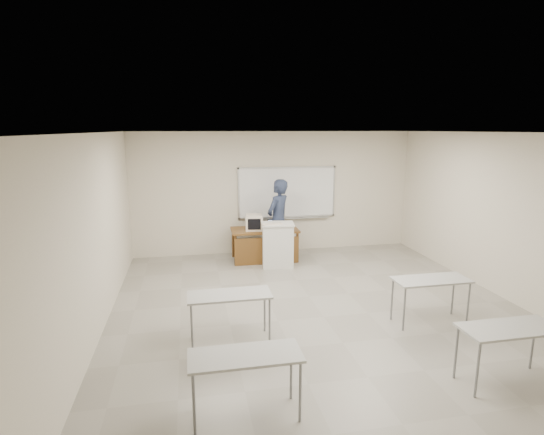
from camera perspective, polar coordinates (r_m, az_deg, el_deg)
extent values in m
cube|color=gray|center=(7.27, 6.97, -13.16)|extent=(7.00, 8.00, 0.01)
cube|color=white|center=(10.61, 2.06, 3.39)|extent=(2.40, 0.03, 1.20)
cube|color=#B7BABC|center=(10.53, 2.09, 6.73)|extent=(2.48, 0.04, 0.04)
cube|color=#B7BABC|center=(10.72, 2.04, 0.11)|extent=(2.48, 0.04, 0.04)
cube|color=#B7BABC|center=(10.40, -4.50, 3.19)|extent=(0.04, 0.04, 1.28)
cube|color=#B7BABC|center=(10.95, 8.30, 3.54)|extent=(0.04, 0.04, 1.28)
cube|color=#B7BABC|center=(10.68, 2.09, -0.15)|extent=(2.16, 0.07, 0.02)
cube|color=#9D9C98|center=(6.23, -5.75, -10.32)|extent=(1.20, 0.50, 0.03)
cylinder|color=slate|center=(6.17, -10.74, -14.40)|extent=(0.03, 0.03, 0.70)
cylinder|color=slate|center=(6.26, -0.33, -13.77)|extent=(0.03, 0.03, 0.70)
cylinder|color=slate|center=(6.53, -10.78, -12.86)|extent=(0.03, 0.03, 0.70)
cylinder|color=slate|center=(6.62, -1.00, -12.30)|extent=(0.03, 0.03, 0.70)
cube|color=#9D9C98|center=(7.23, 20.64, -7.85)|extent=(1.20, 0.50, 0.03)
cylinder|color=slate|center=(6.94, 17.35, -11.70)|extent=(0.03, 0.03, 0.70)
cylinder|color=slate|center=(7.50, 24.89, -10.47)|extent=(0.03, 0.03, 0.70)
cylinder|color=slate|center=(7.26, 15.83, -10.53)|extent=(0.03, 0.03, 0.70)
cylinder|color=slate|center=(7.80, 23.16, -9.46)|extent=(0.03, 0.03, 0.70)
cube|color=#9D9C98|center=(4.70, -3.62, -18.05)|extent=(1.20, 0.50, 0.03)
cylinder|color=slate|center=(4.70, -10.46, -23.52)|extent=(0.03, 0.03, 0.70)
cylinder|color=slate|center=(4.82, 3.81, -22.34)|extent=(0.03, 0.03, 0.70)
cylinder|color=slate|center=(5.03, -10.54, -20.90)|extent=(0.03, 0.03, 0.70)
cylinder|color=slate|center=(5.15, 2.59, -19.91)|extent=(0.03, 0.03, 0.70)
cube|color=#9D9C98|center=(5.97, 29.39, -12.86)|extent=(1.20, 0.50, 0.03)
cylinder|color=slate|center=(5.67, 25.91, -17.97)|extent=(0.03, 0.03, 0.70)
cylinder|color=slate|center=(5.95, 23.52, -16.29)|extent=(0.03, 0.03, 0.70)
cylinder|color=slate|center=(6.60, 31.66, -14.25)|extent=(0.03, 0.03, 0.70)
cube|color=brown|center=(9.97, -1.01, -1.67)|extent=(1.56, 0.78, 0.04)
cube|color=brown|center=(9.73, -0.61, -4.53)|extent=(1.48, 0.03, 0.63)
cylinder|color=#492C11|center=(9.66, -4.87, -4.47)|extent=(0.06, 0.06, 0.71)
cylinder|color=#492C11|center=(9.91, 3.45, -4.02)|extent=(0.06, 0.06, 0.71)
cylinder|color=#492C11|center=(10.29, -5.28, -3.45)|extent=(0.06, 0.06, 0.71)
cylinder|color=#492C11|center=(10.52, 2.54, -3.06)|extent=(0.06, 0.06, 0.71)
cube|color=white|center=(9.55, 0.77, -3.81)|extent=(0.67, 0.48, 0.96)
cube|color=white|center=(9.43, 0.77, -0.87)|extent=(0.71, 0.52, 0.04)
cube|color=beige|center=(9.90, -2.45, -0.61)|extent=(0.37, 0.39, 0.35)
cube|color=beige|center=(9.69, -2.25, -0.88)|extent=(0.39, 0.04, 0.37)
cube|color=black|center=(9.67, -2.23, -0.91)|extent=(0.30, 0.01, 0.25)
cube|color=black|center=(9.84, 0.55, -1.66)|extent=(0.32, 0.23, 0.02)
cube|color=black|center=(9.83, 0.56, -1.61)|extent=(0.26, 0.13, 0.01)
cube|color=black|center=(9.95, 0.38, -0.82)|extent=(0.32, 0.07, 0.22)
cube|color=#7E92BD|center=(9.94, 0.39, -0.82)|extent=(0.27, 0.05, 0.17)
ellipsoid|color=#B6BABE|center=(10.05, 0.06, -1.32)|extent=(0.12, 0.09, 0.04)
cube|color=beige|center=(9.28, 0.02, -0.88)|extent=(0.47, 0.20, 0.03)
imported|color=black|center=(9.94, 0.83, -0.33)|extent=(0.83, 0.82, 1.92)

